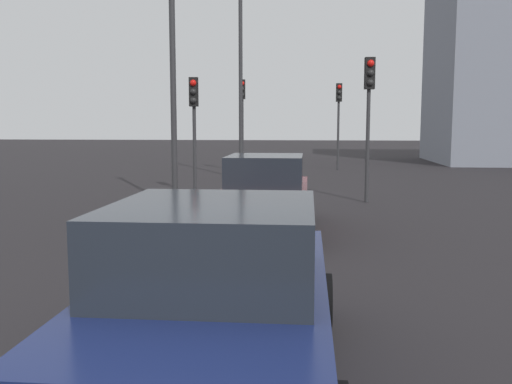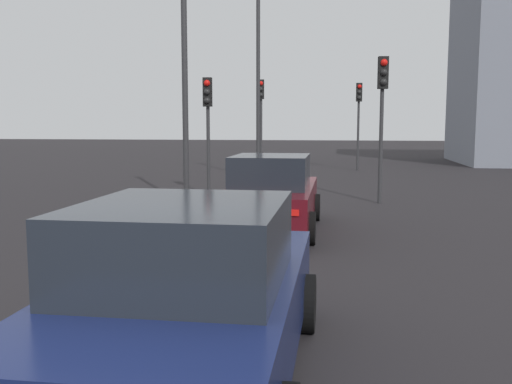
% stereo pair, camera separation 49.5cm
% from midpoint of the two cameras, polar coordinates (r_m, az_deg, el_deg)
% --- Properties ---
extents(car_maroon_lead, '(4.49, 2.01, 1.64)m').
position_cam_midpoint_polar(car_maroon_lead, '(12.10, -0.15, -0.29)').
color(car_maroon_lead, '#510F16').
rests_on(car_maroon_lead, ground_plane).
extents(car_navy_second, '(4.35, 2.12, 1.63)m').
position_cam_midpoint_polar(car_navy_second, '(5.02, -6.82, -10.58)').
color(car_navy_second, '#141E4C').
rests_on(car_navy_second, ground_plane).
extents(traffic_light_near_left, '(0.32, 0.30, 3.75)m').
position_cam_midpoint_polar(traffic_light_near_left, '(18.01, -7.09, 8.13)').
color(traffic_light_near_left, '#2D2D30').
rests_on(traffic_light_near_left, ground_plane).
extents(traffic_light_near_right, '(0.32, 0.30, 4.32)m').
position_cam_midpoint_polar(traffic_light_near_right, '(28.65, 7.87, 8.39)').
color(traffic_light_near_right, '#2D2D30').
rests_on(traffic_light_near_right, ground_plane).
extents(traffic_light_far_left, '(0.32, 0.30, 4.19)m').
position_cam_midpoint_polar(traffic_light_far_left, '(16.71, 10.52, 9.22)').
color(traffic_light_far_left, '#2D2D30').
rests_on(traffic_light_far_left, ground_plane).
extents(traffic_light_far_right, '(0.32, 0.30, 4.38)m').
position_cam_midpoint_polar(traffic_light_far_right, '(26.85, -1.92, 8.65)').
color(traffic_light_far_right, '#2D2D30').
rests_on(traffic_light_far_right, ground_plane).
extents(street_lamp_kerbside, '(0.56, 0.36, 7.20)m').
position_cam_midpoint_polar(street_lamp_kerbside, '(15.88, -9.35, 13.87)').
color(street_lamp_kerbside, '#2D2D30').
rests_on(street_lamp_kerbside, ground_plane).
extents(street_lamp_far, '(0.56, 0.36, 7.91)m').
position_cam_midpoint_polar(street_lamp_far, '(23.92, -2.17, 12.43)').
color(street_lamp_far, '#2D2D30').
rests_on(street_lamp_far, ground_plane).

